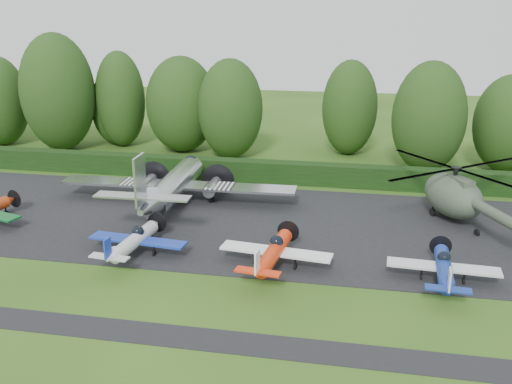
% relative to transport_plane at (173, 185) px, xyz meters
% --- Properties ---
extents(ground, '(160.00, 160.00, 0.00)m').
position_rel_transport_plane_xyz_m(ground, '(3.54, -12.82, -1.81)').
color(ground, '#264B15').
rests_on(ground, ground).
extents(apron, '(70.00, 18.00, 0.01)m').
position_rel_transport_plane_xyz_m(apron, '(3.54, -2.82, -1.80)').
color(apron, black).
rests_on(apron, ground).
extents(taxiway_verge, '(70.00, 2.00, 0.00)m').
position_rel_transport_plane_xyz_m(taxiway_verge, '(3.54, -18.82, -1.80)').
color(taxiway_verge, black).
rests_on(taxiway_verge, ground).
extents(hedgerow, '(90.00, 1.60, 2.00)m').
position_rel_transport_plane_xyz_m(hedgerow, '(3.54, 8.18, -1.81)').
color(hedgerow, black).
rests_on(hedgerow, ground).
extents(transport_plane, '(20.22, 15.51, 6.48)m').
position_rel_transport_plane_xyz_m(transport_plane, '(0.00, 0.00, 0.00)').
color(transport_plane, silver).
rests_on(transport_plane, ground).
extents(light_plane_white, '(6.81, 7.16, 2.62)m').
position_rel_transport_plane_xyz_m(light_plane_white, '(0.59, -9.88, -0.72)').
color(light_plane_white, silver).
rests_on(light_plane_white, ground).
extents(light_plane_orange, '(7.26, 7.63, 2.79)m').
position_rel_transport_plane_xyz_m(light_plane_orange, '(10.08, -10.14, -0.65)').
color(light_plane_orange, red).
rests_on(light_plane_orange, ground).
extents(light_plane_blue, '(6.70, 7.04, 2.57)m').
position_rel_transport_plane_xyz_m(light_plane_blue, '(20.46, -10.32, -0.74)').
color(light_plane_blue, navy).
rests_on(light_plane_blue, ground).
extents(helicopter, '(13.20, 15.45, 4.25)m').
position_rel_transport_plane_xyz_m(helicopter, '(22.40, 1.02, 0.48)').
color(helicopter, '#394535').
rests_on(helicopter, ground).
extents(tree_0, '(7.19, 7.19, 11.02)m').
position_rel_transport_plane_xyz_m(tree_0, '(21.55, 14.50, 3.69)').
color(tree_0, black).
rests_on(tree_0, ground).
extents(tree_1, '(6.99, 6.99, 10.71)m').
position_rel_transport_plane_xyz_m(tree_1, '(1.14, 16.36, 3.54)').
color(tree_1, black).
rests_on(tree_1, ground).
extents(tree_3, '(8.24, 8.24, 13.18)m').
position_rel_transport_plane_xyz_m(tree_3, '(-18.80, 16.31, 4.77)').
color(tree_3, black).
rests_on(tree_3, ground).
extents(tree_4, '(5.41, 5.41, 8.81)m').
position_rel_transport_plane_xyz_m(tree_4, '(-13.79, 19.96, 2.58)').
color(tree_4, black).
rests_on(tree_4, ground).
extents(tree_5, '(6.53, 6.53, 10.45)m').
position_rel_transport_plane_xyz_m(tree_5, '(-26.84, 17.17, 3.41)').
color(tree_5, black).
rests_on(tree_5, ground).
extents(tree_6, '(6.86, 6.86, 9.69)m').
position_rel_transport_plane_xyz_m(tree_6, '(29.40, 16.24, 3.03)').
color(tree_6, black).
rests_on(tree_6, ground).
extents(tree_9, '(6.03, 6.03, 10.44)m').
position_rel_transport_plane_xyz_m(tree_9, '(13.70, 20.21, 3.40)').
color(tree_9, black).
rests_on(tree_9, ground).
extents(tree_10, '(7.93, 7.93, 10.72)m').
position_rel_transport_plane_xyz_m(tree_10, '(-4.87, 18.09, 3.54)').
color(tree_10, black).
rests_on(tree_10, ground).
extents(tree_11, '(5.70, 5.70, 11.08)m').
position_rel_transport_plane_xyz_m(tree_11, '(-12.62, 19.18, 3.71)').
color(tree_11, black).
rests_on(tree_11, ground).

